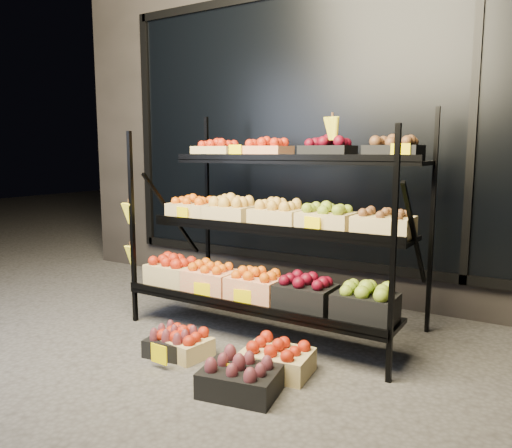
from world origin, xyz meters
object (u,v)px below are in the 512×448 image
Objects in this scene: floor_crate_midleft at (174,343)px; floor_crate_midright at (277,358)px; display_rack at (272,227)px; floor_crate_left at (183,342)px.

floor_crate_midright is (0.72, 0.12, 0.01)m from floor_crate_midleft.
floor_crate_midright reaches higher than floor_crate_midleft.
display_rack reaches higher than floor_crate_midright.
floor_crate_left is at bearing -178.96° from floor_crate_midright.
floor_crate_left is at bearing -108.98° from display_rack.
floor_crate_left is 0.88× the size of floor_crate_midright.
display_rack is at bearing 115.44° from floor_crate_midright.
floor_crate_midright is at bearing 1.08° from floor_crate_midleft.
floor_crate_midleft is (-0.31, -0.78, -0.70)m from display_rack.
floor_crate_midleft is 0.73m from floor_crate_midright.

